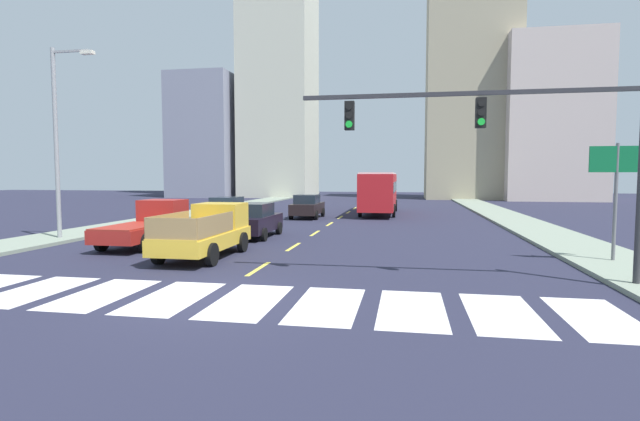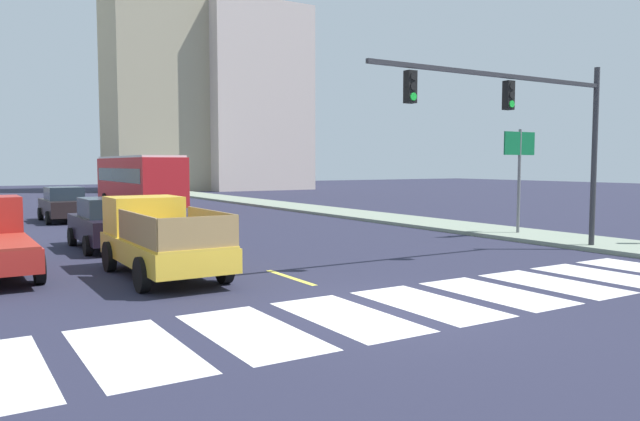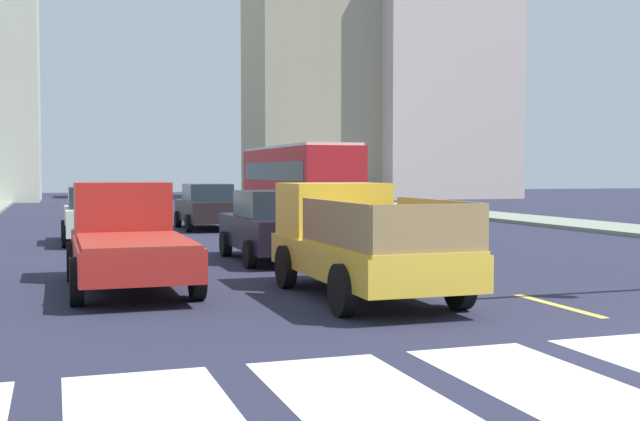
% 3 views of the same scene
% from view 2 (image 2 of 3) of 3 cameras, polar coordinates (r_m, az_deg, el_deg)
% --- Properties ---
extents(ground_plane, '(160.00, 160.00, 0.00)m').
position_cam_2_polar(ground_plane, '(12.15, 6.48, -9.21)').
color(ground_plane, '#242539').
extents(sidewalk_right, '(3.17, 110.00, 0.15)m').
position_cam_2_polar(sidewalk_right, '(33.54, 3.59, -0.38)').
color(sidewalk_right, gray).
rests_on(sidewalk_right, ground).
extents(crosswalk_stripe_2, '(1.52, 3.40, 0.01)m').
position_cam_2_polar(crosswalk_stripe_2, '(9.98, -17.08, -12.38)').
color(crosswalk_stripe_2, silver).
rests_on(crosswalk_stripe_2, ground).
extents(crosswalk_stripe_3, '(1.52, 3.40, 0.01)m').
position_cam_2_polar(crosswalk_stripe_3, '(10.63, -6.48, -11.18)').
color(crosswalk_stripe_3, silver).
rests_on(crosswalk_stripe_3, ground).
extents(crosswalk_stripe_4, '(1.52, 3.40, 0.01)m').
position_cam_2_polar(crosswalk_stripe_4, '(11.58, 2.57, -9.85)').
color(crosswalk_stripe_4, silver).
rests_on(crosswalk_stripe_4, ground).
extents(crosswalk_stripe_5, '(1.52, 3.40, 0.01)m').
position_cam_2_polar(crosswalk_stripe_5, '(12.77, 10.02, -8.56)').
color(crosswalk_stripe_5, silver).
rests_on(crosswalk_stripe_5, ground).
extents(crosswalk_stripe_6, '(1.52, 3.40, 0.01)m').
position_cam_2_polar(crosswalk_stripe_6, '(14.15, 16.08, -7.40)').
color(crosswalk_stripe_6, silver).
rests_on(crosswalk_stripe_6, ground).
extents(crosswalk_stripe_7, '(1.52, 3.40, 0.01)m').
position_cam_2_polar(crosswalk_stripe_7, '(15.65, 21.00, -6.39)').
color(crosswalk_stripe_7, silver).
rests_on(crosswalk_stripe_7, ground).
extents(crosswalk_stripe_8, '(1.52, 3.40, 0.01)m').
position_cam_2_polar(crosswalk_stripe_8, '(17.25, 25.02, -5.53)').
color(crosswalk_stripe_8, silver).
rests_on(crosswalk_stripe_8, ground).
extents(lane_dash_0, '(0.16, 2.40, 0.01)m').
position_cam_2_polar(lane_dash_0, '(15.42, -2.80, -6.27)').
color(lane_dash_0, yellow).
rests_on(lane_dash_0, ground).
extents(lane_dash_1, '(0.16, 2.40, 0.01)m').
position_cam_2_polar(lane_dash_1, '(19.89, -9.80, -3.92)').
color(lane_dash_1, yellow).
rests_on(lane_dash_1, ground).
extents(lane_dash_2, '(0.16, 2.40, 0.01)m').
position_cam_2_polar(lane_dash_2, '(24.56, -14.17, -2.42)').
color(lane_dash_2, yellow).
rests_on(lane_dash_2, ground).
extents(lane_dash_3, '(0.16, 2.40, 0.01)m').
position_cam_2_polar(lane_dash_3, '(29.34, -17.12, -1.39)').
color(lane_dash_3, yellow).
rests_on(lane_dash_3, ground).
extents(lane_dash_4, '(0.16, 2.40, 0.01)m').
position_cam_2_polar(lane_dash_4, '(34.19, -19.24, -0.65)').
color(lane_dash_4, yellow).
rests_on(lane_dash_4, ground).
extents(lane_dash_5, '(0.16, 2.40, 0.01)m').
position_cam_2_polar(lane_dash_5, '(39.07, -20.84, -0.09)').
color(lane_dash_5, yellow).
rests_on(lane_dash_5, ground).
extents(lane_dash_6, '(0.16, 2.40, 0.01)m').
position_cam_2_polar(lane_dash_6, '(43.98, -22.07, 0.34)').
color(lane_dash_6, yellow).
rests_on(lane_dash_6, ground).
extents(lane_dash_7, '(0.16, 2.40, 0.01)m').
position_cam_2_polar(lane_dash_7, '(48.91, -23.06, 0.68)').
color(lane_dash_7, yellow).
rests_on(lane_dash_7, ground).
extents(pickup_stakebed, '(2.18, 5.20, 1.96)m').
position_cam_2_polar(pickup_stakebed, '(16.23, -14.90, -2.54)').
color(pickup_stakebed, gold).
rests_on(pickup_stakebed, ground).
extents(city_bus, '(2.72, 10.80, 3.32)m').
position_cam_2_polar(city_bus, '(38.21, -16.60, 2.84)').
color(city_bus, red).
rests_on(city_bus, ground).
extents(sedan_mid, '(2.02, 4.40, 1.72)m').
position_cam_2_polar(sedan_mid, '(32.74, -22.83, 0.54)').
color(sedan_mid, black).
rests_on(sedan_mid, ground).
extents(sedan_far, '(2.02, 4.40, 1.72)m').
position_cam_2_polar(sedan_far, '(21.68, -19.25, -1.14)').
color(sedan_far, black).
rests_on(sedan_far, ground).
extents(traffic_signal_gantry, '(9.39, 0.27, 6.00)m').
position_cam_2_polar(traffic_signal_gantry, '(19.77, 19.41, 8.09)').
color(traffic_signal_gantry, '#2D2D33').
rests_on(traffic_signal_gantry, ground).
extents(direction_sign_green, '(1.70, 0.12, 4.20)m').
position_cam_2_polar(direction_sign_green, '(25.15, 18.13, 4.58)').
color(direction_sign_green, slate).
rests_on(direction_sign_green, ground).
extents(block_mid_left, '(11.56, 11.89, 20.27)m').
position_cam_2_polar(block_mid_left, '(71.41, -6.99, 10.19)').
color(block_mid_left, beige).
rests_on(block_mid_left, ground).
extents(block_low_left, '(11.49, 8.20, 28.17)m').
position_cam_2_polar(block_low_left, '(68.86, -14.52, 13.62)').
color(block_low_left, tan).
rests_on(block_low_left, ground).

